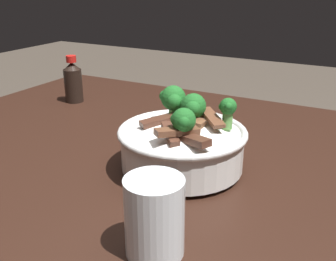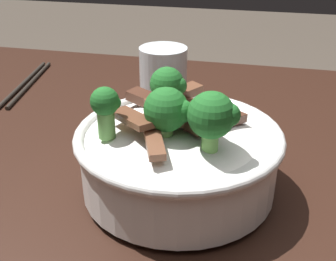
% 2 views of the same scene
% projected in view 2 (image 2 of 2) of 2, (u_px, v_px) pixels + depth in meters
% --- Properties ---
extents(dining_table, '(1.42, 0.99, 0.80)m').
position_uv_depth(dining_table, '(154.00, 251.00, 0.55)').
color(dining_table, black).
rests_on(dining_table, ground).
extents(rice_bowl, '(0.23, 0.23, 0.14)m').
position_uv_depth(rice_bowl, '(178.00, 149.00, 0.48)').
color(rice_bowl, white).
rests_on(rice_bowl, dining_table).
extents(drinking_glass, '(0.08, 0.08, 0.10)m').
position_uv_depth(drinking_glass, '(163.00, 84.00, 0.69)').
color(drinking_glass, white).
rests_on(drinking_glass, dining_table).
extents(chopsticks_pair, '(0.06, 0.23, 0.01)m').
position_uv_depth(chopsticks_pair, '(27.00, 83.00, 0.81)').
color(chopsticks_pair, '#28231E').
rests_on(chopsticks_pair, dining_table).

